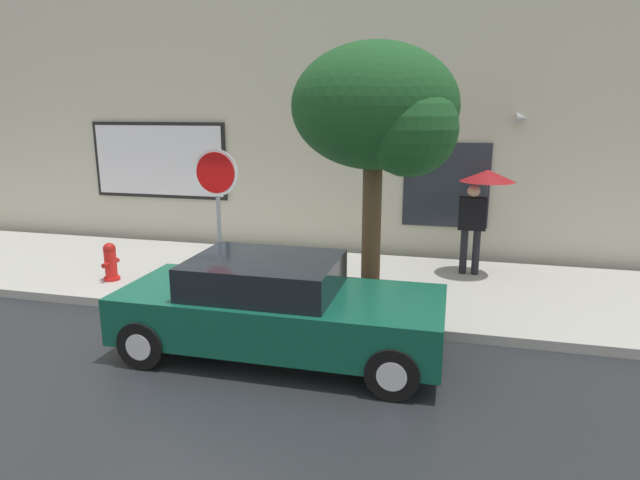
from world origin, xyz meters
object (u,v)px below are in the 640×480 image
at_px(parked_car, 277,308).
at_px(street_tree, 381,113).
at_px(pedestrian_with_umbrella, 482,192).
at_px(fire_hydrant, 111,262).
at_px(stop_sign, 217,195).

relative_size(parked_car, street_tree, 1.05).
bearing_deg(pedestrian_with_umbrella, fire_hydrant, -163.05).
height_order(parked_car, fire_hydrant, parked_car).
distance_m(parked_car, fire_hydrant, 4.39).
bearing_deg(street_tree, parked_car, -120.99).
height_order(parked_car, pedestrian_with_umbrella, pedestrian_with_umbrella).
bearing_deg(parked_car, pedestrian_with_umbrella, 55.48).
bearing_deg(parked_car, stop_sign, 134.95).
bearing_deg(fire_hydrant, pedestrian_with_umbrella, 16.95).
bearing_deg(stop_sign, pedestrian_with_umbrella, 30.20).
height_order(parked_car, stop_sign, stop_sign).
distance_m(fire_hydrant, street_tree, 5.71).
bearing_deg(parked_car, fire_hydrant, 153.61).
distance_m(parked_car, pedestrian_with_umbrella, 4.96).
bearing_deg(pedestrian_with_umbrella, parked_car, -124.52).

